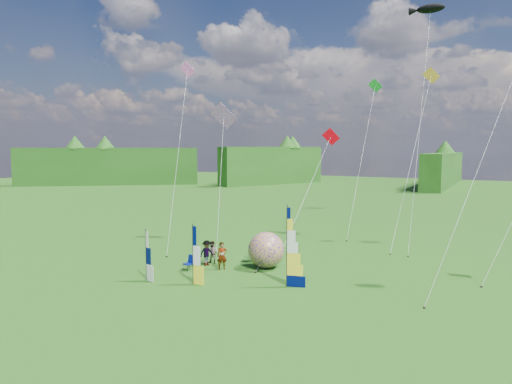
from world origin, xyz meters
The scene contains 18 objects.
ground centered at (0.00, 0.00, 0.00)m, with size 220.00×220.00×0.00m, color #327D1E.
treeline_ring centered at (0.00, 0.00, 4.00)m, with size 210.00×210.00×8.00m, color #285B1A, non-canonical shape.
feather_banner_main centered at (1.43, 3.38, 2.38)m, with size 1.29×0.10×4.76m, color #010B4A, non-canonical shape.
side_banner_left centered at (-3.73, 1.05, 1.78)m, with size 0.99×0.10×3.57m, color yellow, non-canonical shape.
side_banner_far centered at (-6.74, 0.26, 1.57)m, with size 0.93×0.10×3.14m, color white, non-canonical shape.
bol_inflatable centered at (-1.62, 6.55, 1.25)m, with size 2.50×2.50×2.50m, color #12068D.
spectator_a centered at (-4.02, 4.68, 0.95)m, with size 0.69×0.45×1.89m, color #66594C.
spectator_b centered at (-5.49, 5.72, 0.81)m, with size 0.79×0.39×1.63m, color #66594C.
spectator_c centered at (-5.56, 5.07, 0.89)m, with size 1.16×0.43×1.79m, color #66594C.
spectator_d centered at (-3.23, 7.85, 0.91)m, with size 1.06×0.43×1.81m, color #66594C.
camp_chair centered at (-5.89, 3.38, 0.52)m, with size 0.60×0.60×1.04m, color #030F60, non-canonical shape.
kite_whale centered at (5.90, 20.62, 11.52)m, with size 3.90×15.07×23.03m, color black, non-canonical shape.
kite_rainbow_delta centered at (-8.86, 11.85, 6.65)m, with size 7.49×10.40×13.30m, color #FF4148, non-canonical shape.
kite_parafoil centered at (11.34, 7.26, 8.17)m, with size 7.25×10.80×16.34m, color red, non-canonical shape.
small_kite_red centered at (-2.33, 15.61, 5.32)m, with size 3.71×10.97×10.65m, color #E8000F, non-canonical shape.
small_kite_orange centered at (5.67, 18.53, 7.90)m, with size 3.84×10.13×15.80m, color gold, non-canonical shape.
small_kite_pink centered at (-11.30, 9.20, 8.20)m, with size 5.56×9.45×16.40m, color #D255AB, non-canonical shape.
small_kite_green centered at (0.31, 22.61, 7.93)m, with size 2.55×11.49×15.87m, color #119525, non-canonical shape.
Camera 1 is at (12.76, -20.71, 8.21)m, focal length 32.00 mm.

